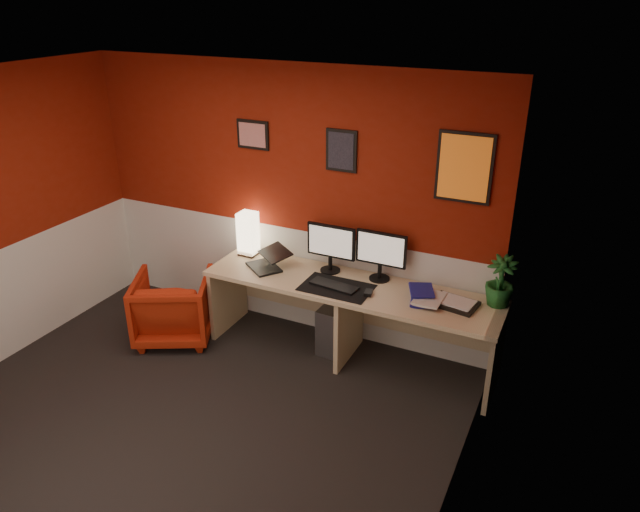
% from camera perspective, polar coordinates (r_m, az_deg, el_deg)
% --- Properties ---
extents(ground, '(4.00, 3.50, 0.01)m').
position_cam_1_polar(ground, '(4.85, -13.11, -15.55)').
color(ground, black).
rests_on(ground, ground).
extents(ceiling, '(4.00, 3.50, 0.01)m').
position_cam_1_polar(ceiling, '(3.80, -16.78, 14.88)').
color(ceiling, white).
rests_on(ceiling, ground).
extents(wall_back, '(4.00, 0.01, 2.50)m').
position_cam_1_polar(wall_back, '(5.50, -3.22, 5.14)').
color(wall_back, maroon).
rests_on(wall_back, ground).
extents(wall_right, '(0.01, 3.50, 2.50)m').
position_cam_1_polar(wall_right, '(3.37, 12.93, -8.84)').
color(wall_right, maroon).
rests_on(wall_right, ground).
extents(wainscot_back, '(4.00, 0.01, 1.00)m').
position_cam_1_polar(wainscot_back, '(5.79, -3.07, -1.90)').
color(wainscot_back, silver).
rests_on(wainscot_back, ground).
extents(wainscot_right, '(0.01, 3.50, 1.00)m').
position_cam_1_polar(wainscot_right, '(3.83, 11.76, -18.25)').
color(wainscot_right, silver).
rests_on(wainscot_right, ground).
extents(desk, '(2.60, 0.65, 0.73)m').
position_cam_1_polar(desk, '(5.28, 2.82, -6.33)').
color(desk, '#CFB885').
rests_on(desk, ground).
extents(shoji_lamp, '(0.16, 0.16, 0.40)m').
position_cam_1_polar(shoji_lamp, '(5.64, -6.90, 2.03)').
color(shoji_lamp, '#FFE5B2').
rests_on(shoji_lamp, desk).
extents(laptop, '(0.40, 0.38, 0.22)m').
position_cam_1_polar(laptop, '(5.38, -5.43, -0.11)').
color(laptop, black).
rests_on(laptop, desk).
extents(monitor_left, '(0.45, 0.06, 0.58)m').
position_cam_1_polar(monitor_left, '(5.23, 1.01, 1.42)').
color(monitor_left, black).
rests_on(monitor_left, desk).
extents(monitor_right, '(0.45, 0.06, 0.58)m').
position_cam_1_polar(monitor_right, '(5.10, 5.84, 0.69)').
color(monitor_right, black).
rests_on(monitor_right, desk).
extents(desk_mat, '(0.60, 0.38, 0.01)m').
position_cam_1_polar(desk_mat, '(5.06, 1.60, -3.04)').
color(desk_mat, black).
rests_on(desk_mat, desk).
extents(keyboard, '(0.43, 0.19, 0.02)m').
position_cam_1_polar(keyboard, '(5.06, 1.34, -2.84)').
color(keyboard, black).
rests_on(keyboard, desk_mat).
extents(mouse, '(0.08, 0.11, 0.03)m').
position_cam_1_polar(mouse, '(4.95, 4.67, -3.53)').
color(mouse, black).
rests_on(mouse, desk_mat).
extents(book_bottom, '(0.26, 0.32, 0.03)m').
position_cam_1_polar(book_bottom, '(4.92, 8.71, -4.05)').
color(book_bottom, navy).
rests_on(book_bottom, desk).
extents(book_middle, '(0.22, 0.30, 0.02)m').
position_cam_1_polar(book_middle, '(4.91, 9.19, -3.80)').
color(book_middle, silver).
rests_on(book_middle, book_bottom).
extents(book_top, '(0.28, 0.31, 0.02)m').
position_cam_1_polar(book_top, '(4.94, 8.60, -3.28)').
color(book_top, navy).
rests_on(book_top, book_middle).
extents(zen_tray, '(0.39, 0.30, 0.03)m').
position_cam_1_polar(zen_tray, '(4.90, 12.78, -4.47)').
color(zen_tray, black).
rests_on(zen_tray, desk).
extents(potted_plant, '(0.27, 0.27, 0.42)m').
position_cam_1_polar(potted_plant, '(4.92, 16.90, -2.33)').
color(potted_plant, '#19591E').
rests_on(potted_plant, desk).
extents(pc_tower, '(0.23, 0.46, 0.45)m').
position_cam_1_polar(pc_tower, '(5.50, 1.58, -6.65)').
color(pc_tower, '#99999E').
rests_on(pc_tower, ground).
extents(armchair, '(0.92, 0.93, 0.64)m').
position_cam_1_polar(armchair, '(5.77, -13.83, -4.76)').
color(armchair, '#A62812').
rests_on(armchair, ground).
extents(art_left, '(0.32, 0.02, 0.26)m').
position_cam_1_polar(art_left, '(5.48, -6.45, 11.48)').
color(art_left, red).
rests_on(art_left, wall_back).
extents(art_center, '(0.28, 0.02, 0.36)m').
position_cam_1_polar(art_center, '(5.10, 2.07, 10.06)').
color(art_center, black).
rests_on(art_center, wall_back).
extents(art_right, '(0.44, 0.02, 0.56)m').
position_cam_1_polar(art_right, '(4.80, 13.67, 8.22)').
color(art_right, orange).
rests_on(art_right, wall_back).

